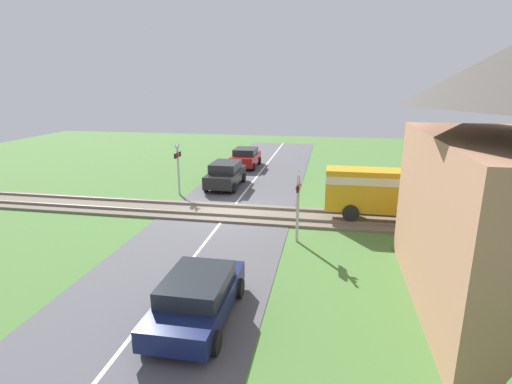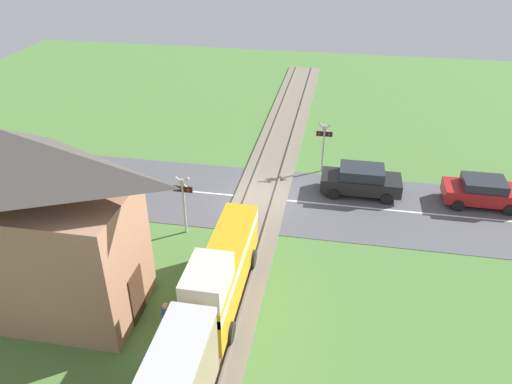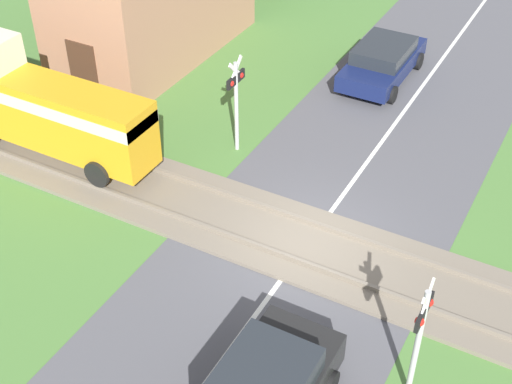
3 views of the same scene
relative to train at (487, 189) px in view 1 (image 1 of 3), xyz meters
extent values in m
plane|color=#4C7A38|center=(0.00, -11.68, -1.86)|extent=(60.00, 60.00, 0.00)
cube|color=#515156|center=(0.00, -11.68, -1.85)|extent=(48.00, 6.40, 0.02)
cube|color=silver|center=(0.00, -11.68, -1.84)|extent=(48.00, 0.12, 0.00)
cube|color=#756B5B|center=(0.00, -11.68, -1.80)|extent=(2.80, 48.00, 0.12)
cube|color=slate|center=(-0.72, -11.68, -1.68)|extent=(0.10, 48.00, 0.12)
cube|color=slate|center=(0.72, -11.68, -1.68)|extent=(0.10, 48.00, 0.12)
cube|color=gold|center=(0.00, -3.68, -0.29)|extent=(1.35, 6.54, 1.90)
cube|color=beige|center=(0.00, -3.68, 0.23)|extent=(1.37, 6.54, 0.36)
cube|color=beige|center=(0.00, -1.45, 1.11)|extent=(1.35, 2.09, 0.90)
cylinder|color=black|center=(-0.72, -5.77, -1.24)|extent=(0.14, 0.76, 0.76)
cylinder|color=black|center=(0.72, -5.77, -1.24)|extent=(0.14, 0.76, 0.76)
cylinder|color=black|center=(-0.72, -1.58, -1.24)|extent=(0.14, 0.76, 0.76)
cylinder|color=black|center=(0.72, -1.58, -1.24)|extent=(0.14, 0.76, 0.76)
cylinder|color=black|center=(-0.72, 1.18, -1.24)|extent=(0.14, 0.76, 0.76)
cube|color=black|center=(-5.11, -13.12, -1.19)|extent=(4.16, 1.73, 0.73)
cube|color=#23282D|center=(-5.11, -13.12, -0.55)|extent=(2.29, 1.59, 0.54)
cylinder|color=black|center=(-3.76, -12.26, -1.56)|extent=(0.60, 0.18, 0.60)
cylinder|color=black|center=(-3.76, -13.99, -1.56)|extent=(0.60, 0.18, 0.60)
cylinder|color=black|center=(-6.46, -12.26, -1.56)|extent=(0.60, 0.18, 0.60)
cylinder|color=black|center=(-6.46, -13.99, -1.56)|extent=(0.60, 0.18, 0.60)
cube|color=#141E4C|center=(9.03, -10.24, -1.28)|extent=(4.12, 1.77, 0.56)
cube|color=#23282D|center=(9.03, -10.24, -0.77)|extent=(2.27, 1.63, 0.46)
cylinder|color=black|center=(7.69, -11.13, -1.56)|extent=(0.60, 0.18, 0.60)
cylinder|color=black|center=(7.69, -9.35, -1.56)|extent=(0.60, 0.18, 0.60)
cylinder|color=black|center=(10.37, -11.13, -1.56)|extent=(0.60, 0.18, 0.60)
cylinder|color=black|center=(10.37, -9.35, -1.56)|extent=(0.60, 0.18, 0.60)
cube|color=#A81919|center=(-11.20, -13.12, -1.20)|extent=(3.76, 1.74, 0.71)
cube|color=#23282D|center=(-11.20, -13.12, -0.62)|extent=(2.07, 1.60, 0.45)
cylinder|color=black|center=(-9.97, -12.25, -1.56)|extent=(0.60, 0.18, 0.60)
cylinder|color=black|center=(-9.97, -13.99, -1.56)|extent=(0.60, 0.18, 0.60)
cylinder|color=black|center=(-12.42, -12.25, -1.56)|extent=(0.60, 0.18, 0.60)
cylinder|color=black|center=(-12.42, -13.99, -1.56)|extent=(0.60, 0.18, 0.60)
cylinder|color=#B7B7B7|center=(-2.95, -15.35, -0.43)|extent=(0.12, 0.12, 2.85)
cube|color=black|center=(-2.95, -15.35, 0.48)|extent=(0.90, 0.08, 0.28)
sphere|color=red|center=(-3.22, -15.35, 0.48)|extent=(0.18, 0.18, 0.18)
sphere|color=red|center=(-2.68, -15.35, 0.48)|extent=(0.18, 0.18, 0.18)
cube|color=silver|center=(-2.95, -15.35, 0.74)|extent=(0.72, 0.04, 0.72)
cube|color=silver|center=(-2.95, -15.35, 0.74)|extent=(0.72, 0.04, 0.72)
cylinder|color=#B7B7B7|center=(2.95, -8.01, -0.43)|extent=(0.12, 0.12, 2.85)
cube|color=black|center=(2.95, -8.01, 0.48)|extent=(0.90, 0.08, 0.28)
sphere|color=red|center=(3.22, -8.01, 0.48)|extent=(0.18, 0.18, 0.18)
sphere|color=red|center=(2.68, -8.01, 0.48)|extent=(0.18, 0.18, 0.18)
cube|color=silver|center=(2.95, -8.01, 0.74)|extent=(0.72, 0.04, 0.72)
cube|color=silver|center=(2.95, -8.01, 0.74)|extent=(0.72, 0.04, 0.72)
cube|color=#AD7A5B|center=(7.01, -2.35, 0.62)|extent=(7.99, 3.70, 4.95)
cube|color=#472D1E|center=(3.00, -2.35, -0.81)|extent=(0.06, 1.10, 2.10)
cylinder|color=#2D4C8E|center=(1.60, -1.61, -1.21)|extent=(0.38, 0.38, 1.30)
sphere|color=tan|center=(1.60, -1.61, -0.43)|extent=(0.24, 0.24, 0.24)
camera|label=1|loc=(18.33, -6.90, 4.51)|focal=28.00mm
camera|label=2|loc=(-3.79, 10.52, 11.68)|focal=35.00mm
camera|label=3|loc=(-12.22, -16.93, 10.11)|focal=50.00mm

